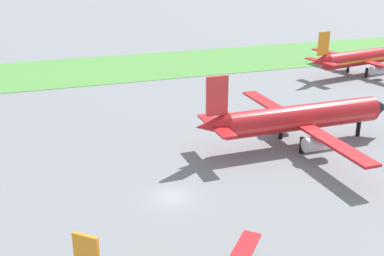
# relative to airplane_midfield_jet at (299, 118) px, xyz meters

# --- Properties ---
(ground_plane) EXTENTS (600.00, 600.00, 0.00)m
(ground_plane) POSITION_rel_airplane_midfield_jet_xyz_m (-21.27, -8.96, -4.01)
(ground_plane) COLOR gray
(grass_taxiway_strip) EXTENTS (360.00, 28.00, 0.08)m
(grass_taxiway_strip) POSITION_rel_airplane_midfield_jet_xyz_m (-21.27, 55.19, -3.97)
(grass_taxiway_strip) COLOR #549342
(grass_taxiway_strip) RESTS_ON ground_plane
(airplane_midfield_jet) EXTENTS (30.80, 31.45, 11.13)m
(airplane_midfield_jet) POSITION_rel_airplane_midfield_jet_xyz_m (0.00, 0.00, 0.00)
(airplane_midfield_jet) COLOR red
(airplane_midfield_jet) RESTS_ON ground_plane
(airplane_parked_jet_far) EXTENTS (29.03, 29.47, 10.45)m
(airplane_parked_jet_far) POSITION_rel_airplane_midfield_jet_xyz_m (34.72, 31.16, -0.24)
(airplane_parked_jet_far) COLOR red
(airplane_parked_jet_far) RESTS_ON ground_plane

